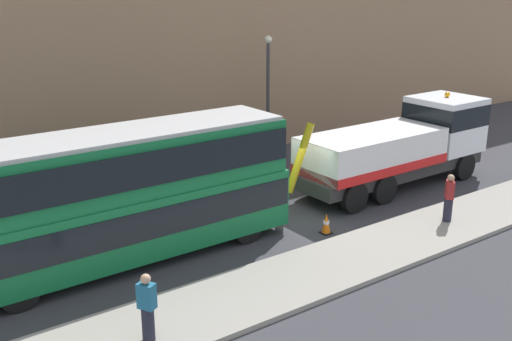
# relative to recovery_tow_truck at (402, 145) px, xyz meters

# --- Properties ---
(ground_plane) EXTENTS (120.00, 120.00, 0.00)m
(ground_plane) POSITION_rel_recovery_tow_truck_xyz_m (-5.96, 0.17, -1.76)
(ground_plane) COLOR #38383D
(near_kerb) EXTENTS (60.00, 2.80, 0.15)m
(near_kerb) POSITION_rel_recovery_tow_truck_xyz_m (-5.96, -4.03, -1.68)
(near_kerb) COLOR gray
(near_kerb) RESTS_ON ground_plane
(recovery_tow_truck) EXTENTS (10.15, 2.70, 3.67)m
(recovery_tow_truck) POSITION_rel_recovery_tow_truck_xyz_m (0.00, 0.00, 0.00)
(recovery_tow_truck) COLOR #2D2D2D
(recovery_tow_truck) RESTS_ON ground_plane
(double_decker_bus) EXTENTS (11.06, 2.63, 4.06)m
(double_decker_bus) POSITION_rel_recovery_tow_truck_xyz_m (-12.43, -0.00, 0.47)
(double_decker_bus) COLOR #146B38
(double_decker_bus) RESTS_ON ground_plane
(pedestrian_onlooker) EXTENTS (0.43, 0.48, 1.71)m
(pedestrian_onlooker) POSITION_rel_recovery_tow_truck_xyz_m (-13.72, -4.51, -0.77)
(pedestrian_onlooker) COLOR #232333
(pedestrian_onlooker) RESTS_ON near_kerb
(pedestrian_bystander) EXTENTS (0.47, 0.47, 1.71)m
(pedestrian_bystander) POSITION_rel_recovery_tow_truck_xyz_m (-1.97, -3.92, -0.77)
(pedestrian_bystander) COLOR #232333
(pedestrian_bystander) RESTS_ON near_kerb
(traffic_cone_near_bus) EXTENTS (0.36, 0.36, 0.72)m
(traffic_cone_near_bus) POSITION_rel_recovery_tow_truck_xyz_m (-5.91, -2.00, -1.42)
(traffic_cone_near_bus) COLOR orange
(traffic_cone_near_bus) RESTS_ON ground_plane
(street_lamp) EXTENTS (0.36, 0.36, 5.83)m
(street_lamp) POSITION_rel_recovery_tow_truck_xyz_m (-2.11, 6.41, 1.71)
(street_lamp) COLOR #38383D
(street_lamp) RESTS_ON ground_plane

